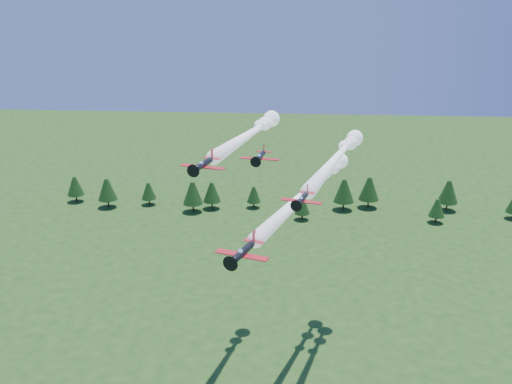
# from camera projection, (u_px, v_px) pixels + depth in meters

# --- Properties ---
(plane_lead) EXTENTS (23.65, 57.86, 3.70)m
(plane_lead) POSITION_uv_depth(u_px,v_px,m) (310.00, 188.00, 114.66)
(plane_lead) COLOR black
(plane_lead) RESTS_ON ground
(plane_left) EXTENTS (15.14, 43.04, 3.70)m
(plane_left) POSITION_uv_depth(u_px,v_px,m) (252.00, 133.00, 115.96)
(plane_left) COLOR black
(plane_left) RESTS_ON ground
(plane_right) EXTENTS (16.88, 48.13, 3.70)m
(plane_right) POSITION_uv_depth(u_px,v_px,m) (338.00, 156.00, 114.78)
(plane_right) COLOR black
(plane_right) RESTS_ON ground
(plane_slot) EXTENTS (6.68, 7.27, 2.33)m
(plane_slot) POSITION_uv_depth(u_px,v_px,m) (260.00, 157.00, 96.72)
(plane_slot) COLOR black
(plane_slot) RESTS_ON ground
(treeline) EXTENTS (169.08, 20.90, 11.85)m
(treeline) POSITION_uv_depth(u_px,v_px,m) (282.00, 193.00, 210.86)
(treeline) COLOR #382314
(treeline) RESTS_ON ground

